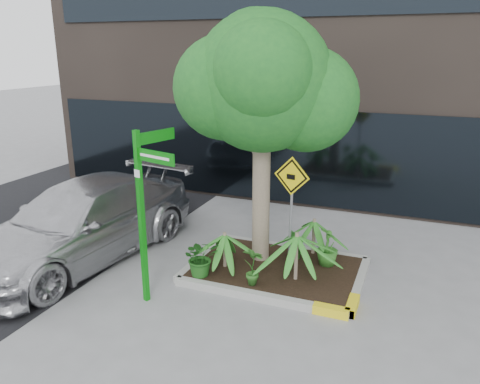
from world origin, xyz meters
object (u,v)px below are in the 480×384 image
at_px(tree, 263,82).
at_px(cattle_sign, 291,197).
at_px(street_sign_post, 145,199).
at_px(parked_car, 82,222).

distance_m(tree, cattle_sign, 2.16).
bearing_deg(street_sign_post, tree, 73.33).
xyz_separation_m(tree, parked_car, (-3.57, -1.04, -2.86)).
bearing_deg(cattle_sign, tree, 157.96).
bearing_deg(tree, street_sign_post, -122.47).
bearing_deg(parked_car, street_sign_post, -16.11).
bearing_deg(street_sign_post, parked_car, 171.53).
bearing_deg(cattle_sign, parked_car, -160.05).
height_order(street_sign_post, cattle_sign, street_sign_post).
relative_size(street_sign_post, cattle_sign, 1.32).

